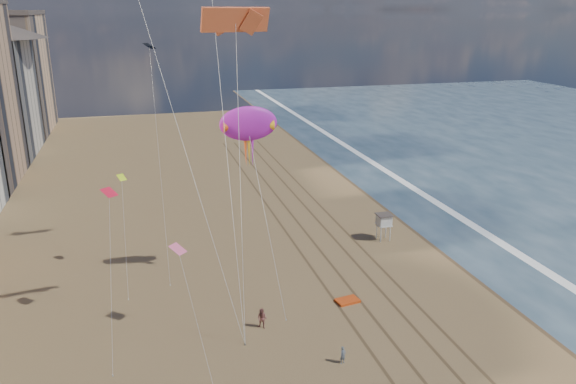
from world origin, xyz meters
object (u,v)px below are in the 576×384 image
at_px(show_kite, 248,124).
at_px(kite_flyer_b, 262,319).
at_px(grounded_kite, 347,301).
at_px(lifeguard_stand, 384,220).
at_px(kite_flyer_a, 343,355).

xyz_separation_m(show_kite, kite_flyer_b, (-1.01, -9.51, -15.64)).
bearing_deg(grounded_kite, lifeguard_stand, 43.87).
relative_size(grounded_kite, show_kite, 0.11).
relative_size(show_kite, kite_flyer_a, 12.86).
xyz_separation_m(lifeguard_stand, grounded_kite, (-9.80, -13.40, -2.44)).
height_order(lifeguard_stand, kite_flyer_a, lifeguard_stand).
xyz_separation_m(lifeguard_stand, kite_flyer_b, (-18.83, -15.85, -1.62)).
xyz_separation_m(lifeguard_stand, show_kite, (-17.83, -6.34, 14.03)).
height_order(kite_flyer_a, kite_flyer_b, kite_flyer_b).
bearing_deg(show_kite, lifeguard_stand, 19.59).
distance_m(lifeguard_stand, grounded_kite, 16.78).
bearing_deg(kite_flyer_b, grounded_kite, 48.64).
height_order(grounded_kite, kite_flyer_b, kite_flyer_b).
distance_m(kite_flyer_a, kite_flyer_b, 8.50).
bearing_deg(show_kite, kite_flyer_a, -75.90).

